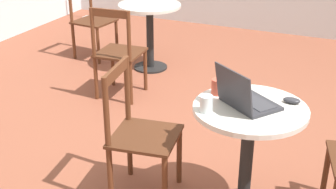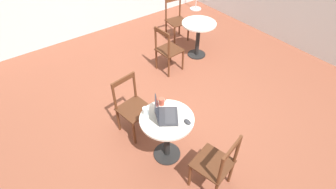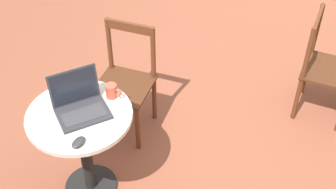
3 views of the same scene
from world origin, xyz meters
The scene contains 8 objects.
ground_plane centered at (0.00, 0.00, 0.00)m, with size 16.00×16.00×0.00m, color brown.
cafe_table_near centered at (-0.65, -0.57, 0.53)m, with size 0.66×0.66×0.71m.
chair_near_back centered at (-0.75, 0.10, 0.43)m, with size 0.46×0.46×0.88m.
chair_mid_left centered at (0.52, 0.97, 0.43)m, with size 0.43×0.43×0.88m.
laptop centered at (-0.66, -0.54, 0.76)m, with size 0.40×0.41×0.24m.
mouse centered at (-0.51, -0.77, 0.73)m, with size 0.06×0.10×0.03m.
mug centered at (-0.56, -0.34, 0.76)m, with size 0.11×0.07×0.09m.
drinking_glass centered at (-0.81, -0.36, 0.76)m, with size 0.07×0.07×0.10m.
Camera 3 is at (0.79, -2.13, 2.69)m, focal length 50.00 mm.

